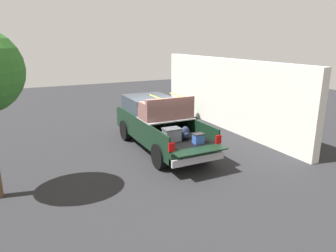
{
  "coord_description": "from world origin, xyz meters",
  "views": [
    {
      "loc": [
        -10.7,
        5.01,
        4.25
      ],
      "look_at": [
        -0.6,
        0.0,
        1.1
      ],
      "focal_mm": 33.25,
      "sensor_mm": 36.0,
      "label": 1
    }
  ],
  "objects": [
    {
      "name": "ground_plane",
      "position": [
        0.0,
        0.0,
        0.0
      ],
      "size": [
        40.0,
        40.0,
        0.0
      ],
      "primitive_type": "plane",
      "color": "#262628"
    },
    {
      "name": "pickup_truck",
      "position": [
        0.39,
        0.0,
        0.99
      ],
      "size": [
        6.05,
        2.06,
        2.23
      ],
      "color": "black",
      "rests_on": "ground_plane"
    },
    {
      "name": "building_facade",
      "position": [
        1.58,
        -4.19,
        1.69
      ],
      "size": [
        10.88,
        0.36,
        3.38
      ],
      "primitive_type": "cube",
      "color": "silver",
      "rests_on": "ground_plane"
    },
    {
      "name": "trash_can",
      "position": [
        3.8,
        -3.28,
        0.5
      ],
      "size": [
        0.6,
        0.6,
        0.98
      ],
      "color": "#1E592D",
      "rests_on": "ground_plane"
    }
  ]
}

